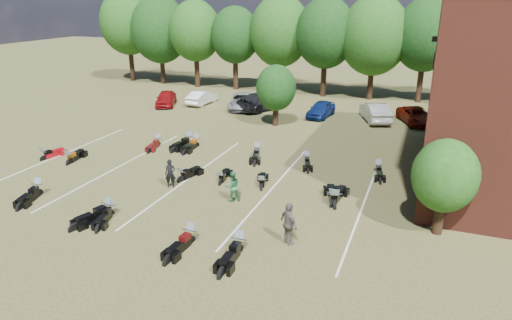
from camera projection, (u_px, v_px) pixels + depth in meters
The scene contains 34 objects.
ground at pixel (215, 206), 23.02m from camera, with size 160.00×160.00×0.00m, color brown.
car_0 at pixel (166, 98), 43.86m from camera, with size 1.67×4.16×1.42m, color maroon.
car_1 at pixel (202, 97), 44.47m from camera, with size 1.42×4.08×1.34m, color silver.
car_2 at pixel (243, 101), 42.68m from camera, with size 2.38×5.16×1.43m, color gray.
car_3 at pixel (262, 101), 42.19m from camera, with size 2.24×5.51×1.60m, color black.
car_4 at pixel (321, 109), 39.76m from camera, with size 1.63×4.06×1.38m, color navy.
car_5 at pixel (375, 112), 38.37m from camera, with size 1.68×4.81×1.58m, color #A7A7A2.
car_6 at pixel (417, 116), 37.67m from camera, with size 2.18×4.72×1.31m, color #5F0E05.
car_7 at pixel (492, 124), 34.77m from camera, with size 2.12×5.21×1.51m, color #37373C.
person_black at pixel (170, 174), 24.97m from camera, with size 0.59×0.39×1.61m, color black.
person_green at pixel (232, 186), 23.29m from camera, with size 0.79×0.61×1.62m, color #27683C.
person_grey at pixel (289, 224), 19.15m from camera, with size 1.12×0.46×1.90m, color #58504B.
motorcycle_1 at pixel (39, 195), 24.22m from camera, with size 0.74×2.34×1.30m, color black, non-canonical shape.
motorcycle_2 at pixel (110, 216), 21.95m from camera, with size 0.67×2.11×1.17m, color black, non-canonical shape.
motorcycle_3 at pixel (107, 216), 21.91m from camera, with size 0.77×2.41×1.34m, color black, non-canonical shape.
motorcycle_4 at pixel (239, 253), 18.79m from camera, with size 0.77×2.41×1.34m, color black, non-canonical shape.
motorcycle_5 at pixel (190, 243), 19.51m from camera, with size 0.74×2.31×1.29m, color black, non-canonical shape.
motorcycle_7 at pixel (44, 160), 29.48m from camera, with size 0.66×2.08×1.16m, color maroon, non-canonical shape.
motorcycle_8 at pixel (70, 164), 28.76m from camera, with size 0.73×2.30×1.28m, color black, non-canonical shape.
motorcycle_9 at pixel (182, 181), 26.09m from camera, with size 0.70×2.18×1.22m, color black, non-canonical shape.
motorcycle_10 at pixel (221, 184), 25.69m from camera, with size 0.65×2.03×1.13m, color black, non-canonical shape.
motorcycle_11 at pixel (262, 189), 25.01m from camera, with size 0.66×2.07×1.15m, color black, non-canonical shape.
motorcycle_12 at pixel (334, 207), 22.90m from camera, with size 0.80×2.51×1.40m, color black, non-canonical shape.
motorcycle_13 at pixel (333, 205), 23.06m from camera, with size 0.75×2.36×1.32m, color black, non-canonical shape.
motorcycle_14 at pixel (158, 146), 32.18m from camera, with size 0.67×2.11×1.18m, color #4C0A0D, non-canonical shape.
motorcycle_16 at pixel (189, 145), 32.39m from camera, with size 0.78×2.44×1.36m, color black, non-canonical shape.
motorcycle_17 at pixel (196, 147), 32.03m from camera, with size 0.76×2.37×1.32m, color black, non-canonical shape.
motorcycle_18 at pixel (306, 164), 28.73m from camera, with size 0.64×2.01×1.12m, color black, non-canonical shape.
motorcycle_19 at pixel (257, 156), 30.10m from camera, with size 0.75×2.35×1.31m, color black, non-canonical shape.
motorcycle_20 at pixel (378, 173), 27.25m from camera, with size 0.68×2.13×1.19m, color black, non-canonical shape.
tree_line at pixel (328, 34), 46.70m from camera, with size 56.00×6.00×9.79m.
young_tree_near_building at pixel (445, 176), 19.43m from camera, with size 2.80×2.80×4.16m.
young_tree_midfield at pixel (276, 88), 36.26m from camera, with size 3.20×3.20×4.70m.
parking_lines at pixel (191, 177), 26.66m from camera, with size 20.10×14.00×0.01m.
Camera 1 is at (9.43, -18.75, 9.96)m, focal length 32.00 mm.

